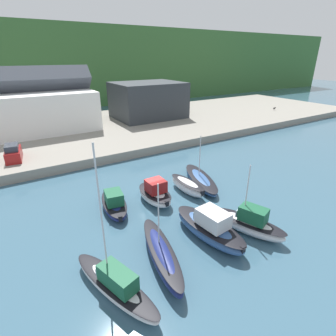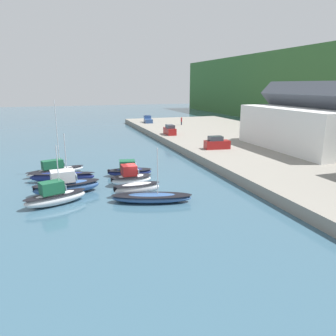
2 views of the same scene
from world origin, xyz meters
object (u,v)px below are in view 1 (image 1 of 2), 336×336
Objects in this scene: moored_boat_7 at (249,223)px; dog_on_quay at (274,108)px; moored_boat_4 at (115,284)px; moored_boat_2 at (187,186)px; moored_boat_5 at (161,254)px; moored_boat_3 at (201,180)px; moored_boat_1 at (155,194)px; parked_car_0 at (13,153)px; moored_boat_0 at (114,203)px; moored_boat_6 at (209,228)px.

moored_boat_7 reaches higher than dog_on_quay.
moored_boat_4 reaches higher than dog_on_quay.
moored_boat_2 is 10.97m from moored_boat_5.
moored_boat_7 is at bearing -86.70° from moored_boat_3.
moored_boat_1 is 0.61× the size of moored_boat_5.
moored_boat_7 reaches higher than parked_car_0.
moored_boat_0 is 8.20m from moored_boat_2.
moored_boat_4 is (-7.72, -8.68, -0.16)m from moored_boat_1.
moored_boat_2 is 47.86m from dog_on_quay.
moored_boat_2 is 14.46m from moored_boat_4.
moored_boat_5 reaches higher than parked_car_0.
dog_on_quay is (42.34, 30.26, 0.83)m from moored_boat_7.
moored_boat_6 is at bearing 17.07° from moored_boat_5.
moored_boat_7 is at bearing -52.35° from parked_car_0.
moored_boat_6 reaches higher than dog_on_quay.
moored_boat_6 is at bearing -56.99° from parked_car_0.
moored_boat_5 is (-10.45, -8.63, 0.22)m from moored_boat_3.
moored_boat_7 is (3.34, -1.17, -0.08)m from moored_boat_6.
moored_boat_1 is 0.67× the size of moored_boat_6.
moored_boat_6 is (0.91, -7.52, 0.08)m from moored_boat_1.
moored_boat_7 is 30.44m from parked_car_0.
moored_boat_2 is 8.52m from moored_boat_7.
moored_boat_2 is 0.72× the size of moored_boat_6.
moored_boat_5 is at bearing -59.22° from dog_on_quay.
moored_boat_0 is 4.24m from moored_boat_1.
moored_boat_1 is at bearing -49.91° from parked_car_0.
moored_boat_4 is 1.21× the size of moored_boat_5.
moored_boat_5 is at bearing 178.22° from moored_boat_6.
dog_on_quay is at bearing 44.65° from moored_boat_3.
moored_boat_4 reaches higher than moored_boat_7.
parked_car_0 is at bearing 110.93° from moored_boat_6.
moored_boat_2 is at bearing -3.27° from moored_boat_1.
moored_boat_0 is at bearing -67.10° from dog_on_quay.
moored_boat_4 is 1.50× the size of moored_boat_7.
parked_car_0 is at bearing 120.11° from moored_boat_5.
moored_boat_7 is (11.97, -0.00, 0.16)m from moored_boat_4.
moored_boat_6 is 27.79m from parked_car_0.
moored_boat_4 is at bearing -101.17° from moored_boat_0.
moored_boat_0 is 7.09× the size of dog_on_quay.
moored_boat_0 reaches higher than moored_boat_2.
moored_boat_4 is at bearing -147.22° from moored_boat_2.
moored_boat_3 reaches higher than moored_boat_6.
parked_car_0 is at bearing 128.34° from moored_boat_2.
parked_car_0 is at bearing 101.76° from moored_boat_7.
moored_boat_0 is 10.01m from moored_boat_4.
moored_boat_3 is at bearing 49.88° from moored_boat_6.
parked_car_0 is (-3.83, 25.98, 1.45)m from moored_boat_4.
moored_boat_0 is 0.83× the size of moored_boat_6.
moored_boat_5 is (0.32, -8.52, -0.02)m from moored_boat_0.
moored_boat_2 is 1.22× the size of parked_car_0.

